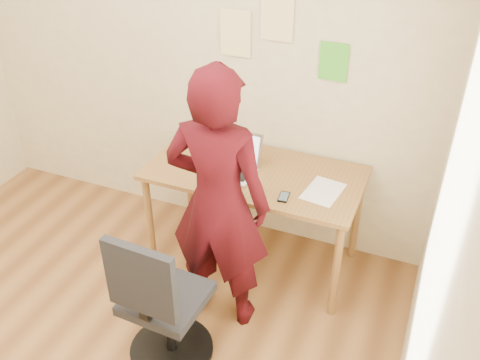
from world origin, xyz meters
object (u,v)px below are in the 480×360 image
at_px(person, 218,204).
at_px(phone, 284,197).
at_px(desk, 255,183).
at_px(office_chair, 161,310).
at_px(laptop, 232,163).

bearing_deg(person, phone, -134.03).
height_order(desk, office_chair, office_chair).
height_order(phone, office_chair, office_chair).
height_order(desk, laptop, laptop).
relative_size(laptop, phone, 2.89).
distance_m(laptop, office_chair, 1.06).
bearing_deg(desk, office_chair, -98.37).
bearing_deg(person, desk, -94.85).
bearing_deg(phone, person, -136.89).
xyz_separation_m(desk, office_chair, (-0.15, -1.02, -0.25)).
relative_size(phone, person, 0.07).
height_order(laptop, office_chair, laptop).
relative_size(desk, phone, 11.87).
xyz_separation_m(laptop, person, (0.13, -0.50, 0.04)).
distance_m(desk, phone, 0.35).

